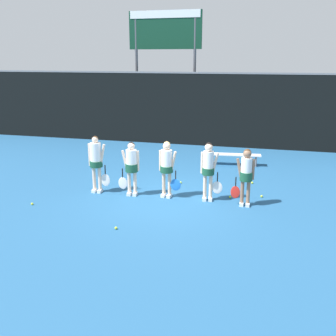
% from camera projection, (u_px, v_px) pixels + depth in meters
% --- Properties ---
extents(ground_plane, '(140.00, 140.00, 0.00)m').
position_uv_depth(ground_plane, '(166.00, 198.00, 11.75)').
color(ground_plane, '#235684').
extents(fence_windscreen, '(60.00, 0.08, 3.41)m').
position_uv_depth(fence_windscreen, '(207.00, 109.00, 18.22)').
color(fence_windscreen, black).
rests_on(fence_windscreen, ground_plane).
extents(scoreboard, '(3.61, 0.15, 6.21)m').
position_uv_depth(scoreboard, '(165.00, 41.00, 19.03)').
color(scoreboard, '#515156').
rests_on(scoreboard, ground_plane).
extents(bench_courtside, '(2.10, 0.56, 0.44)m').
position_uv_depth(bench_courtside, '(234.00, 155.00, 15.21)').
color(bench_courtside, silver).
rests_on(bench_courtside, ground_plane).
extents(player_0, '(0.67, 0.39, 1.77)m').
position_uv_depth(player_0, '(96.00, 159.00, 11.97)').
color(player_0, beige).
rests_on(player_0, ground_plane).
extents(player_1, '(0.66, 0.38, 1.64)m').
position_uv_depth(player_1, '(131.00, 164.00, 11.72)').
color(player_1, beige).
rests_on(player_1, ground_plane).
extents(player_2, '(0.68, 0.38, 1.69)m').
position_uv_depth(player_2, '(167.00, 164.00, 11.55)').
color(player_2, beige).
rests_on(player_2, ground_plane).
extents(player_3, '(0.64, 0.35, 1.72)m').
position_uv_depth(player_3, '(209.00, 167.00, 11.26)').
color(player_3, beige).
rests_on(player_3, ground_plane).
extents(player_4, '(0.62, 0.35, 1.64)m').
position_uv_depth(player_4, '(246.00, 172.00, 10.86)').
color(player_4, '#8C664C').
rests_on(player_4, ground_plane).
extents(tennis_ball_0, '(0.07, 0.07, 0.07)m').
position_uv_depth(tennis_ball_0, '(32.00, 204.00, 11.15)').
color(tennis_ball_0, '#CCE033').
rests_on(tennis_ball_0, ground_plane).
extents(tennis_ball_1, '(0.07, 0.07, 0.07)m').
position_uv_depth(tennis_ball_1, '(100.00, 181.00, 13.25)').
color(tennis_ball_1, '#CCE033').
rests_on(tennis_ball_1, ground_plane).
extents(tennis_ball_2, '(0.07, 0.07, 0.07)m').
position_uv_depth(tennis_ball_2, '(230.00, 197.00, 11.69)').
color(tennis_ball_2, '#CCE033').
rests_on(tennis_ball_2, ground_plane).
extents(tennis_ball_3, '(0.07, 0.07, 0.07)m').
position_uv_depth(tennis_ball_3, '(262.00, 196.00, 11.76)').
color(tennis_ball_3, '#CCE033').
rests_on(tennis_ball_3, ground_plane).
extents(tennis_ball_4, '(0.07, 0.07, 0.07)m').
position_uv_depth(tennis_ball_4, '(116.00, 228.00, 9.57)').
color(tennis_ball_4, '#CCE033').
rests_on(tennis_ball_4, ground_plane).
extents(tennis_ball_5, '(0.07, 0.07, 0.07)m').
position_uv_depth(tennis_ball_5, '(181.00, 182.00, 13.06)').
color(tennis_ball_5, '#CCE033').
rests_on(tennis_ball_5, ground_plane).
extents(tennis_ball_6, '(0.07, 0.07, 0.07)m').
position_uv_depth(tennis_ball_6, '(252.00, 183.00, 13.02)').
color(tennis_ball_6, '#CCE033').
rests_on(tennis_ball_6, ground_plane).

